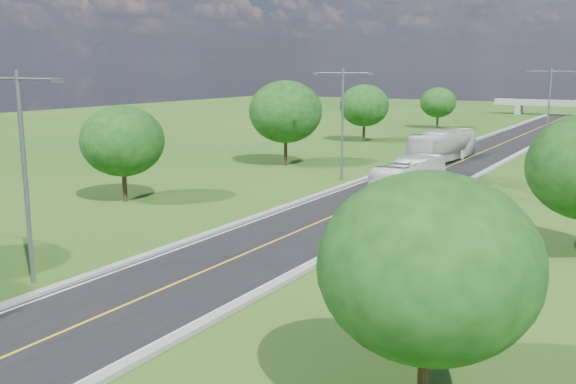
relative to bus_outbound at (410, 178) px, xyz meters
The scene contains 16 objects.
ground 19.54m from the bus_outbound, 96.18° to the left, with size 260.00×260.00×0.00m, color #1F5317.
road 25.49m from the bus_outbound, 94.73° to the left, with size 8.00×150.00×0.06m, color black.
curb_left 26.18m from the bus_outbound, 104.05° to the left, with size 0.50×150.00×0.22m, color gray.
curb_right 25.49m from the bus_outbound, 85.15° to the left, with size 0.50×150.00×0.22m, color gray.
speed_limit_sign 4.08m from the bus_outbound, 40.56° to the right, with size 0.55×0.09×2.40m.
overpass 99.38m from the bus_outbound, 91.21° to the left, with size 30.00×3.00×3.20m.
streetlight_near_left 30.08m from the bus_outbound, 105.79° to the right, with size 5.90×0.25×10.00m.
streetlight_mid_left 10.17m from the bus_outbound, 151.70° to the left, with size 5.90×0.25×10.00m.
streetlight_far_right 37.81m from the bus_outbound, 84.04° to the left, with size 5.90×0.25×10.00m.
tree_lb 22.28m from the bus_outbound, 145.07° to the right, with size 6.30×6.30×7.33m.
tree_lc 19.89m from the bus_outbound, 151.30° to the left, with size 7.56×7.56×8.79m.
tree_ld 38.59m from the bus_outbound, 119.79° to the left, with size 6.72×6.72×7.82m.
tree_le 59.78m from the bus_outbound, 106.14° to the left, with size 5.88×5.88×6.84m.
tree_ra 33.01m from the bus_outbound, 68.77° to the right, with size 6.30×6.30×7.33m.
bus_outbound is the anchor object (origin of this frame).
bus_inbound 20.71m from the bus_outbound, 100.81° to the left, with size 2.84×12.14×3.38m, color silver.
Camera 1 is at (19.49, -6.73, 10.12)m, focal length 40.00 mm.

